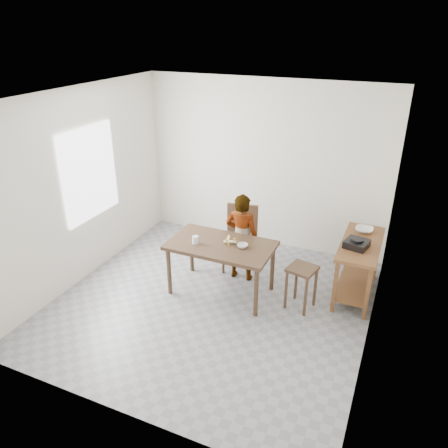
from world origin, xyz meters
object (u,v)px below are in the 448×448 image
at_px(dining_chair, 239,240).
at_px(dining_table, 221,268).
at_px(child, 242,237).
at_px(stool, 301,287).
at_px(prep_counter, 358,268).

bearing_deg(dining_chair, dining_table, -99.75).
bearing_deg(dining_chair, child, -72.45).
bearing_deg(stool, dining_chair, 151.39).
bearing_deg(dining_table, dining_chair, 90.67).
relative_size(dining_chair, stool, 1.62).
bearing_deg(dining_table, child, 75.93).
bearing_deg(child, dining_table, 73.05).
xyz_separation_m(child, dining_chair, (-0.12, 0.23, -0.17)).
relative_size(prep_counter, child, 0.91).
xyz_separation_m(child, stool, (0.98, -0.37, -0.36)).
relative_size(child, stool, 2.19).
distance_m(dining_table, child, 0.55).
bearing_deg(prep_counter, stool, -135.37).
bearing_deg(dining_table, stool, 4.56).
bearing_deg(child, dining_chair, -64.91).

